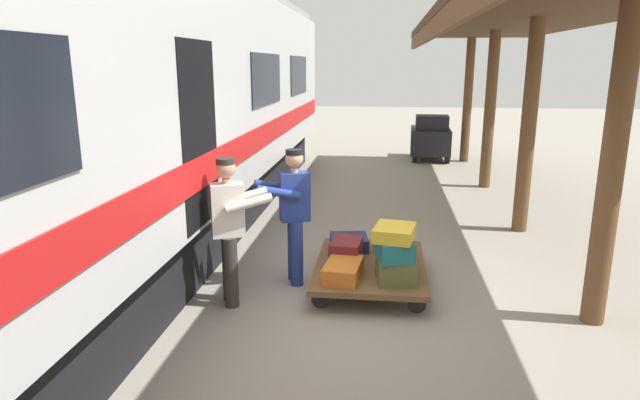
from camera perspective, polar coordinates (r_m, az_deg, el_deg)
The scene contains 15 objects.
ground_plane at distance 6.27m, azimuth 7.60°, elevation -11.48°, with size 60.00×60.00×0.00m, color gray.
platform_canopy at distance 6.11m, azimuth 29.63°, elevation 17.80°, with size 3.20×20.72×3.56m.
train_car at distance 6.68m, azimuth -24.93°, elevation 7.34°, with size 3.02×19.75×4.00m.
luggage_cart at distance 6.87m, azimuth 5.31°, elevation -6.97°, with size 1.35×1.89×0.27m.
suitcase_slate_roller at distance 7.32m, azimuth 7.84°, elevation -4.67°, with size 0.36×0.55×0.16m, color #4C515B.
suitcase_burgundy_valise at distance 6.81m, azimuth 7.91°, elevation -5.78°, with size 0.39×0.51×0.24m, color maroon.
suitcase_maroon_trunk at distance 6.81m, azimuth 2.78°, elevation -5.41°, with size 0.36×0.52×0.29m, color maroon.
suitcase_navy_fabric at distance 7.33m, azimuth 3.06°, elevation -4.49°, with size 0.49×0.48×0.17m, color navy.
suitcase_orange_carryall at distance 6.35m, azimuth 2.44°, elevation -7.41°, with size 0.39×0.63×0.19m, color #CC6B23.
suitcase_olive_duffel at distance 6.32m, azimuth 8.00°, elevation -7.25°, with size 0.43×0.46×0.27m, color brown.
suitcase_teal_softside at distance 6.25m, azimuth 7.77°, elevation -5.08°, with size 0.38×0.52×0.22m, color #1E666B.
suitcase_yellow_case at distance 6.20m, azimuth 7.84°, elevation -3.42°, with size 0.43×0.52×0.15m, color gold.
porter_in_overalls at distance 6.69m, azimuth -2.83°, elevation -1.27°, with size 0.73×0.57×1.70m.
porter_by_door at distance 6.18m, azimuth -9.46°, elevation -2.75°, with size 0.74×0.59×1.70m.
baggage_tug at distance 16.00m, azimuth 11.54°, elevation 6.41°, with size 1.17×1.74×1.30m.
Camera 1 is at (0.15, 5.66, 2.70)m, focal length 30.39 mm.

